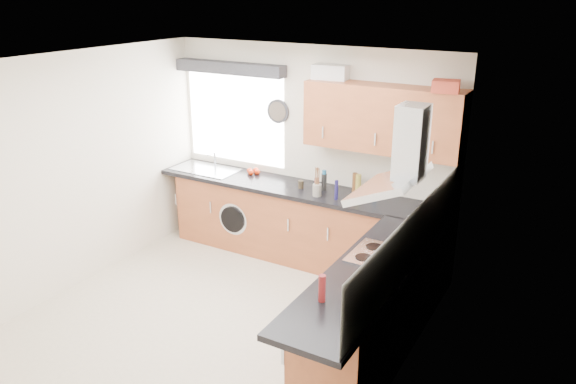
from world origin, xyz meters
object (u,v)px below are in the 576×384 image
Objects in this scene: oven at (379,305)px; upper_cabinets at (383,119)px; washing_machine at (247,211)px; extractor_hood at (400,163)px.

upper_cabinets is at bearing 112.54° from oven.
oven is 0.95× the size of washing_machine.
extractor_hood is 2.95m from washing_machine.
washing_machine reaches higher than oven.
upper_cabinets is (-0.55, 1.32, 1.38)m from oven.
extractor_hood is 0.87× the size of washing_machine.
upper_cabinets is (-0.65, 1.33, 0.03)m from extractor_hood.
oven is 1.99m from upper_cabinets.
washing_machine is (-2.33, 1.22, -1.32)m from extractor_hood.
extractor_hood is 0.46× the size of upper_cabinets.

